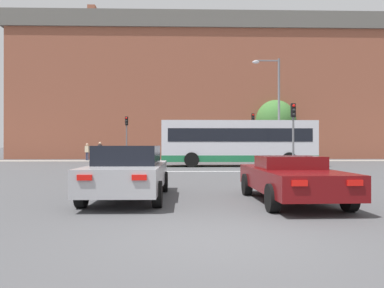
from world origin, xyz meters
The scene contains 14 objects.
ground_plane centered at (0.00, 0.00, 0.00)m, with size 400.00×400.00×0.00m, color #474749.
stop_line_strip centered at (0.00, 15.11, 0.00)m, with size 8.96×0.30×0.01m, color silver.
far_pavement centered at (0.00, 29.30, 0.01)m, with size 69.96×2.50×0.01m, color gray.
brick_civic_building centered at (2.72, 38.88, 7.87)m, with size 44.44×11.84×18.00m.
car_saloon_left centered at (-2.10, 4.52, 0.76)m, with size 2.04×4.88×1.48m.
car_roadster_right centered at (2.22, 3.77, 0.64)m, with size 2.06×4.65×1.20m.
bus_crossing_lead centered at (3.30, 20.18, 1.70)m, with size 10.59×2.64×3.16m.
traffic_light_far_left centered at (-5.68, 28.32, 2.75)m, with size 0.26×0.31×4.08m.
traffic_light_near_right centered at (5.89, 15.76, 2.65)m, with size 0.26×0.31×3.92m.
traffic_light_far_right centered at (6.02, 28.87, 2.97)m, with size 0.26×0.31×4.44m.
street_lamp_junction centered at (6.05, 20.82, 4.66)m, with size 2.01×0.36×7.72m.
pedestrian_waiting centered at (-8.46, 29.98, 1.05)m, with size 0.39×0.46×1.78m.
pedestrian_walking_east centered at (-9.69, 30.02, 0.96)m, with size 0.45×0.35×1.64m.
tree_by_building centered at (9.27, 33.42, 3.95)m, with size 4.35×4.35×6.25m.
Camera 1 is at (-0.62, -5.92, 1.50)m, focal length 35.00 mm.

